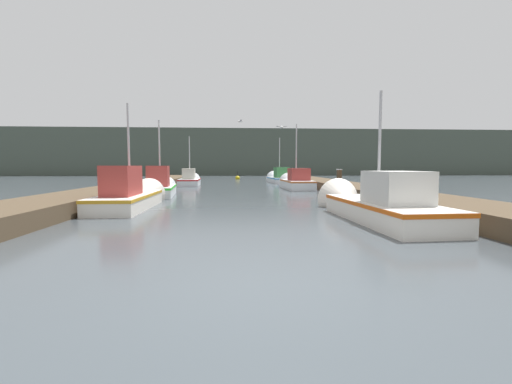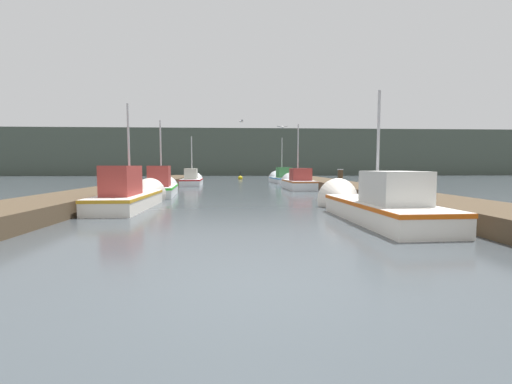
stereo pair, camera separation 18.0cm
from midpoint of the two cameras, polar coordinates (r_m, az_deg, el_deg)
ground_plane at (r=4.48m, az=1.02°, el=-15.99°), size 200.00×200.00×0.00m
dock_left at (r=21.12m, az=-19.70°, el=0.58°), size 2.48×40.00×0.50m
dock_right at (r=21.30m, az=15.17°, el=0.71°), size 2.48×40.00×0.50m
distant_shore_ridge at (r=63.09m, az=-2.79°, el=6.40°), size 120.00×16.00×7.58m
fishing_boat_0 at (r=10.85m, az=18.89°, el=-1.85°), size 1.94×6.24×4.18m
fishing_boat_1 at (r=13.79m, az=-19.59°, el=-0.46°), size 1.60×5.57×4.29m
fishing_boat_2 at (r=19.00m, az=-15.16°, el=0.89°), size 1.91×5.08×4.36m
fishing_boat_3 at (r=23.42m, az=7.09°, el=1.65°), size 1.73×5.02×4.77m
fishing_boat_4 at (r=28.38m, az=-10.37°, el=1.97°), size 1.72×4.98×4.37m
fishing_boat_5 at (r=32.31m, az=4.39°, el=2.34°), size 2.07×5.20×4.73m
mooring_piling_0 at (r=11.09m, az=26.46°, el=-1.67°), size 0.30×0.30×0.95m
mooring_piling_1 at (r=18.46m, az=14.13°, el=1.58°), size 0.31×0.31×1.39m
channel_buoy at (r=39.74m, az=-2.50°, el=2.35°), size 0.53×0.53×1.03m
seagull_lead at (r=18.03m, az=4.71°, el=10.74°), size 0.55×0.28×0.12m
seagull_1 at (r=20.00m, az=-2.19°, el=11.71°), size 0.30×0.56×0.12m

